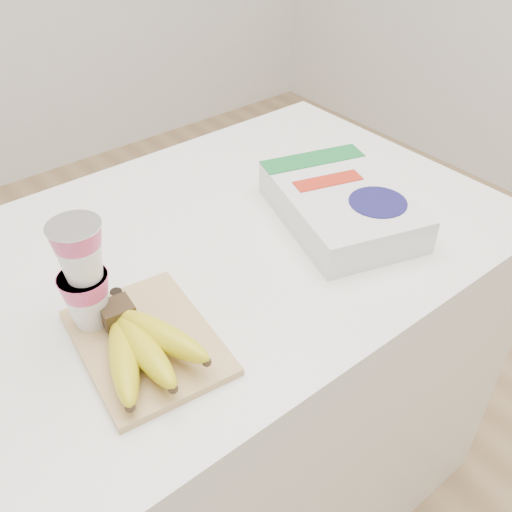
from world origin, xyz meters
The scene contains 5 objects.
table centered at (0.00, 0.00, 0.42)m, with size 1.13×0.75×0.85m, color white.
cutting_board centered at (-0.24, -0.15, 0.85)m, with size 0.19×0.26×0.01m, color tan.
bananas centered at (-0.27, -0.18, 0.89)m, with size 0.16×0.21×0.07m.
yogurt_stack centered at (-0.29, -0.07, 0.96)m, with size 0.08×0.08×0.18m.
cereal_box centered at (0.22, -0.10, 0.88)m, with size 0.30×0.37×0.07m.
Camera 1 is at (-0.49, -0.72, 1.49)m, focal length 40.00 mm.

